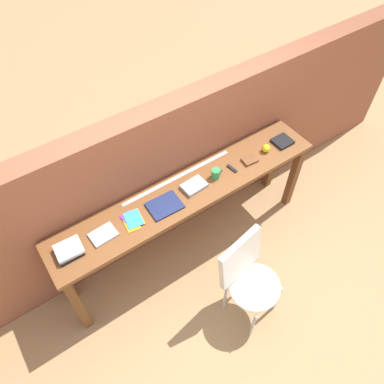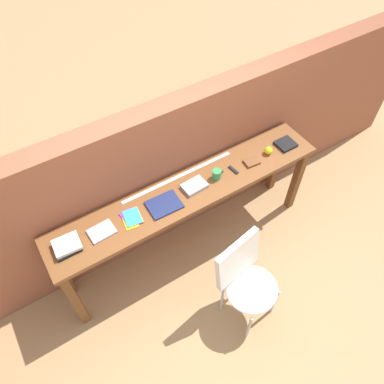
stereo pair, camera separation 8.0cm
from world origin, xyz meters
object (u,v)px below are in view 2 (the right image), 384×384
book_repair_rightmost (286,144)px  multitool_folded (233,170)px  book_stack_leftmost (67,246)px  book_open_centre (164,205)px  chair_white_moulded (247,279)px  pamphlet_pile_colourful (131,218)px  mug (217,174)px  magazine_cycling (102,231)px  sports_ball_small (268,150)px  leather_journal_brown (252,162)px

book_repair_rightmost → multitool_folded: bearing=179.5°
book_stack_leftmost → book_open_centre: bearing=-2.7°
chair_white_moulded → book_repair_rightmost: bearing=37.7°
pamphlet_pile_colourful → mug: 0.81m
magazine_cycling → mug: mug is taller
magazine_cycling → book_repair_rightmost: size_ratio=1.16×
magazine_cycling → book_repair_rightmost: book_repair_rightmost is taller
book_stack_leftmost → sports_ball_small: bearing=-0.9°
magazine_cycling → mug: bearing=-3.9°
magazine_cycling → pamphlet_pile_colourful: size_ratio=1.00×
leather_journal_brown → book_repair_rightmost: (0.41, 0.01, 0.00)m
pamphlet_pile_colourful → sports_ball_small: 1.37m
book_stack_leftmost → mug: size_ratio=1.86×
mug → sports_ball_small: mug is taller
mug → leather_journal_brown: bearing=-3.4°
multitool_folded → sports_ball_small: 0.39m
book_stack_leftmost → multitool_folded: size_ratio=1.86×
book_stack_leftmost → multitool_folded: 1.51m
mug → multitool_folded: (0.17, -0.01, -0.04)m
sports_ball_small → book_stack_leftmost: bearing=179.1°
book_stack_leftmost → leather_journal_brown: book_stack_leftmost is taller
book_stack_leftmost → book_open_centre: (0.80, -0.04, -0.02)m
pamphlet_pile_colourful → leather_journal_brown: 1.17m
multitool_folded → sports_ball_small: bearing=0.1°
sports_ball_small → book_open_centre: bearing=-179.6°
book_stack_leftmost → mug: (1.33, -0.02, 0.02)m
chair_white_moulded → magazine_cycling: (-0.84, 0.79, 0.36)m
chair_white_moulded → pamphlet_pile_colourful: bearing=126.8°
magazine_cycling → book_open_centre: 0.53m
pamphlet_pile_colourful → multitool_folded: multitool_folded is taller
multitool_folded → leather_journal_brown: 0.19m
book_stack_leftmost → sports_ball_small: sports_ball_small is taller
multitool_folded → pamphlet_pile_colourful: bearing=178.9°
pamphlet_pile_colourful → book_open_centre: bearing=-5.5°
book_stack_leftmost → pamphlet_pile_colourful: size_ratio=1.02×
book_repair_rightmost → magazine_cycling: bearing=178.9°
magazine_cycling → book_open_centre: (0.53, -0.03, 0.00)m
book_repair_rightmost → chair_white_moulded: bearing=-142.6°
pamphlet_pile_colourful → multitool_folded: size_ratio=1.82×
multitool_folded → book_repair_rightmost: bearing=-0.2°
magazine_cycling → book_open_centre: size_ratio=0.75×
chair_white_moulded → mug: (0.22, 0.78, 0.40)m
book_stack_leftmost → leather_journal_brown: bearing=-1.4°
pamphlet_pile_colourful → sports_ball_small: sports_ball_small is taller
magazine_cycling → sports_ball_small: sports_ball_small is taller
chair_white_moulded → magazine_cycling: size_ratio=4.46×
chair_white_moulded → leather_journal_brown: bearing=52.3°
magazine_cycling → leather_journal_brown: leather_journal_brown is taller
book_stack_leftmost → mug: 1.33m
book_stack_leftmost → leather_journal_brown: size_ratio=1.57×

